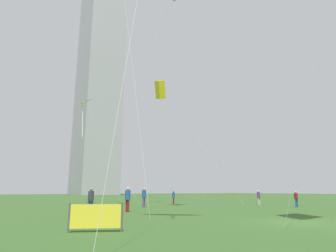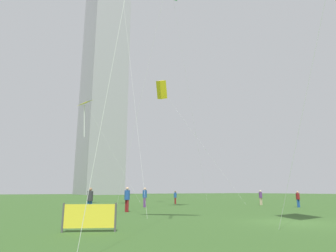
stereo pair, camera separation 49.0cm
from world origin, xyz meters
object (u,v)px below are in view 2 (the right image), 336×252
at_px(person_standing_0, 127,197).
at_px(kite_flying_7, 174,1).
at_px(person_standing_4, 145,196).
at_px(distant_highrise_0, 103,79).
at_px(kite_flying_1, 85,106).
at_px(event_banner, 89,216).
at_px(person_standing_5, 90,199).
at_px(kite_flying_2, 162,90).
at_px(person_standing_3, 175,196).
at_px(person_standing_2, 261,196).
at_px(person_standing_6, 298,198).

relative_size(person_standing_0, kite_flying_7, 0.06).
xyz_separation_m(person_standing_4, distant_highrise_0, (26.82, 98.06, 51.25)).
height_order(kite_flying_1, event_banner, kite_flying_1).
xyz_separation_m(person_standing_5, event_banner, (-2.74, -9.29, -0.44)).
distance_m(kite_flying_1, kite_flying_7, 21.49).
bearing_deg(kite_flying_2, person_standing_3, 9.66).
relative_size(person_standing_5, kite_flying_2, 0.12).
relative_size(person_standing_4, kite_flying_2, 0.12).
relative_size(person_standing_5, kite_flying_7, 0.06).
height_order(person_standing_2, kite_flying_1, kite_flying_1).
bearing_deg(person_standing_3, distant_highrise_0, 179.34).
bearing_deg(event_banner, person_standing_3, 49.63).
distance_m(person_standing_0, kite_flying_7, 32.90).
distance_m(person_standing_4, person_standing_6, 15.00).
bearing_deg(distant_highrise_0, person_standing_3, -101.03).
height_order(person_standing_2, kite_flying_7, kite_flying_7).
relative_size(kite_flying_7, distant_highrise_0, 0.29).
bearing_deg(event_banner, person_standing_5, 73.54).
distance_m(person_standing_5, event_banner, 9.70).
xyz_separation_m(person_standing_4, kite_flying_7, (7.56, 6.37, 28.55)).
distance_m(person_standing_2, person_standing_5, 20.44).
height_order(person_standing_0, person_standing_5, person_standing_0).
xyz_separation_m(person_standing_5, kite_flying_7, (14.52, 11.54, 28.60)).
height_order(person_standing_0, kite_flying_7, kite_flying_7).
xyz_separation_m(person_standing_0, kite_flying_2, (8.39, 9.36, 13.14)).
bearing_deg(person_standing_3, kite_flying_7, 161.08).
bearing_deg(person_standing_4, person_standing_2, 129.95).
bearing_deg(person_standing_6, person_standing_5, 5.21).
relative_size(person_standing_0, person_standing_3, 1.19).
distance_m(person_standing_3, kite_flying_1, 15.69).
distance_m(person_standing_5, kite_flying_1, 17.49).
height_order(person_standing_3, kite_flying_1, kite_flying_1).
distance_m(person_standing_3, event_banner, 25.09).
bearing_deg(person_standing_2, person_standing_4, -179.24).
xyz_separation_m(person_standing_3, person_standing_4, (-6.54, -4.65, 0.18)).
xyz_separation_m(person_standing_3, person_standing_5, (-13.50, -9.82, 0.14)).
bearing_deg(person_standing_2, kite_flying_1, 159.98).
bearing_deg(kite_flying_2, kite_flying_7, 32.96).
relative_size(person_standing_0, person_standing_6, 1.20).
distance_m(person_standing_2, kite_flying_2, 17.51).
distance_m(person_standing_2, person_standing_4, 13.62).
height_order(person_standing_6, kite_flying_1, kite_flying_1).
distance_m(person_standing_2, person_standing_3, 10.05).
xyz_separation_m(person_standing_3, person_standing_6, (6.20, -12.56, -0.00)).
height_order(person_standing_3, kite_flying_2, kite_flying_2).
relative_size(person_standing_4, person_standing_6, 1.21).
bearing_deg(person_standing_4, distant_highrise_0, -143.71).
bearing_deg(person_standing_0, person_standing_4, -51.24).
distance_m(person_standing_4, kite_flying_7, 30.21).
bearing_deg(person_standing_5, person_standing_0, -162.34).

